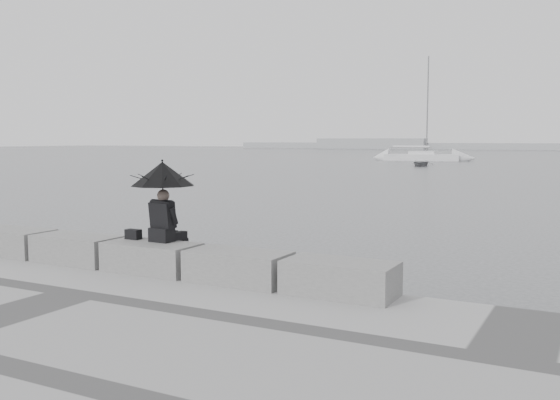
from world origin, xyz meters
The scene contains 11 objects.
ground centered at (0.00, 0.00, 0.00)m, with size 360.00×360.00×0.00m, color #424447.
stone_block_far_left centered at (-3.40, -0.45, 0.75)m, with size 1.60×0.80×0.50m, color slate.
stone_block_left centered at (-1.70, -0.45, 0.75)m, with size 1.60×0.80×0.50m, color slate.
stone_block_centre centered at (0.00, -0.45, 0.75)m, with size 1.60×0.80×0.50m, color slate.
stone_block_right centered at (1.70, -0.45, 0.75)m, with size 1.60×0.80×0.50m, color slate.
stone_block_far_right centered at (3.40, -0.45, 0.75)m, with size 1.60×0.80×0.50m, color slate.
seated_person centered at (0.09, -0.25, 1.99)m, with size 1.09×1.09×1.39m.
bag centered at (-0.52, -0.30, 1.09)m, with size 0.27×0.15×0.17m, color black.
distant_landmass centered at (-8.14, 154.51, 0.90)m, with size 180.00×8.00×2.80m.
sailboat_left centered at (-13.76, 68.44, 0.51)m, with size 9.26×3.79×12.90m.
dinghy centered at (-9.82, 53.30, 0.29)m, with size 3.44×1.46×0.58m, color gray.
Camera 1 is at (6.69, -8.58, 2.74)m, focal length 40.00 mm.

